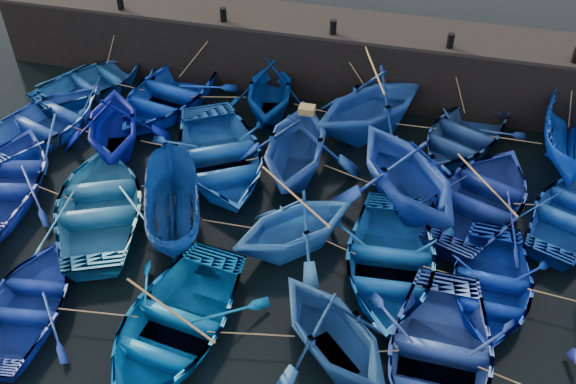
% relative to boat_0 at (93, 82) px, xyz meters
% --- Properties ---
extents(ground, '(120.00, 120.00, 0.00)m').
position_rel_boat_0_xyz_m(ground, '(8.69, -7.77, -0.48)').
color(ground, black).
rests_on(ground, ground).
extents(quay_wall, '(26.00, 2.50, 2.50)m').
position_rel_boat_0_xyz_m(quay_wall, '(8.69, 2.73, 0.77)').
color(quay_wall, black).
rests_on(quay_wall, ground).
extents(quay_top, '(26.00, 2.50, 0.12)m').
position_rel_boat_0_xyz_m(quay_top, '(8.69, 2.73, 2.08)').
color(quay_top, black).
rests_on(quay_top, quay_wall).
extents(bollard_0, '(0.24, 0.24, 0.50)m').
position_rel_boat_0_xyz_m(bollard_0, '(0.69, 1.83, 2.39)').
color(bollard_0, black).
rests_on(bollard_0, quay_top).
extents(bollard_1, '(0.24, 0.24, 0.50)m').
position_rel_boat_0_xyz_m(bollard_1, '(4.69, 1.83, 2.39)').
color(bollard_1, black).
rests_on(bollard_1, quay_top).
extents(bollard_2, '(0.24, 0.24, 0.50)m').
position_rel_boat_0_xyz_m(bollard_2, '(8.69, 1.83, 2.39)').
color(bollard_2, black).
rests_on(bollard_2, quay_top).
extents(bollard_3, '(0.24, 0.24, 0.50)m').
position_rel_boat_0_xyz_m(bollard_3, '(12.69, 1.83, 2.39)').
color(bollard_3, black).
rests_on(bollard_3, quay_top).
extents(bollard_4, '(0.24, 0.24, 0.50)m').
position_rel_boat_0_xyz_m(bollard_4, '(16.69, 1.83, 2.39)').
color(bollard_4, black).
rests_on(bollard_4, quay_top).
extents(boat_0, '(5.30, 5.68, 0.96)m').
position_rel_boat_0_xyz_m(boat_0, '(0.00, 0.00, 0.00)').
color(boat_0, '#134B8B').
rests_on(boat_0, ground).
extents(boat_1, '(4.88, 6.10, 1.13)m').
position_rel_boat_0_xyz_m(boat_1, '(3.06, -0.17, 0.09)').
color(boat_1, '#0A39C8').
rests_on(boat_1, ground).
extents(boat_2, '(4.04, 4.48, 2.08)m').
position_rel_boat_0_xyz_m(boat_2, '(6.80, 0.28, 0.56)').
color(boat_2, navy).
rests_on(boat_2, ground).
extents(boat_3, '(6.16, 6.24, 2.49)m').
position_rel_boat_0_xyz_m(boat_3, '(10.44, -0.07, 0.77)').
color(boat_3, '#1A4CAA').
rests_on(boat_3, ground).
extents(boat_4, '(4.95, 5.62, 0.97)m').
position_rel_boat_0_xyz_m(boat_4, '(13.60, -0.02, 0.00)').
color(boat_4, navy).
rests_on(boat_4, ground).
extents(boat_5, '(2.56, 5.50, 2.05)m').
position_rel_boat_0_xyz_m(boat_5, '(17.04, -0.03, 0.55)').
color(boat_5, '#083CBF').
rests_on(boat_5, ground).
extents(boat_6, '(5.17, 6.07, 1.07)m').
position_rel_boat_0_xyz_m(boat_6, '(-0.33, -2.89, 0.05)').
color(boat_6, '#1E47AB').
rests_on(boat_6, ground).
extents(boat_7, '(4.93, 5.22, 2.18)m').
position_rel_boat_0_xyz_m(boat_7, '(2.43, -3.09, 0.61)').
color(boat_7, '#03108C').
rests_on(boat_7, ground).
extents(boat_8, '(6.27, 6.88, 1.17)m').
position_rel_boat_0_xyz_m(boat_8, '(6.10, -3.24, 0.10)').
color(boat_8, '#1554B4').
rests_on(boat_8, ground).
extents(boat_9, '(4.20, 4.80, 2.42)m').
position_rel_boat_0_xyz_m(boat_9, '(8.54, -2.87, 0.73)').
color(boat_9, navy).
rests_on(boat_9, ground).
extents(boat_10, '(6.31, 6.46, 2.58)m').
position_rel_boat_0_xyz_m(boat_10, '(12.03, -3.44, 0.81)').
color(boat_10, '#1539A1').
rests_on(boat_10, ground).
extents(boat_11, '(5.40, 6.28, 1.10)m').
position_rel_boat_0_xyz_m(boat_11, '(14.29, -3.29, 0.07)').
color(boat_11, navy).
rests_on(boat_11, ground).
extents(boat_12, '(4.66, 5.39, 0.94)m').
position_rel_boat_0_xyz_m(boat_12, '(16.90, -3.16, -0.01)').
color(boat_12, '#1349B2').
rests_on(boat_12, ground).
extents(boat_13, '(4.65, 5.74, 1.05)m').
position_rel_boat_0_xyz_m(boat_13, '(0.13, -5.94, 0.05)').
color(boat_13, navy).
rests_on(boat_13, ground).
extents(boat_14, '(5.69, 6.49, 1.12)m').
position_rel_boat_0_xyz_m(boat_14, '(3.48, -6.29, 0.08)').
color(boat_14, '#2A75B7').
rests_on(boat_14, ground).
extents(boat_15, '(3.07, 4.50, 1.63)m').
position_rel_boat_0_xyz_m(boat_15, '(5.68, -6.17, 0.33)').
color(boat_15, navy).
rests_on(boat_15, ground).
extents(boat_16, '(4.96, 4.95, 1.98)m').
position_rel_boat_0_xyz_m(boat_16, '(9.27, -6.13, 0.51)').
color(boat_16, blue).
rests_on(boat_16, ground).
extents(boat_17, '(4.10, 5.45, 1.07)m').
position_rel_boat_0_xyz_m(boat_17, '(11.93, -6.43, 0.06)').
color(boat_17, '#0D50A5').
rests_on(boat_17, ground).
extents(boat_18, '(3.31, 4.52, 0.91)m').
position_rel_boat_0_xyz_m(boat_18, '(14.59, -6.56, -0.02)').
color(boat_18, '#092DAA').
rests_on(boat_18, ground).
extents(boat_21, '(3.62, 4.63, 0.88)m').
position_rel_boat_0_xyz_m(boat_21, '(3.32, -10.05, -0.04)').
color(boat_21, navy).
rests_on(boat_21, ground).
extents(boat_22, '(4.40, 5.67, 1.08)m').
position_rel_boat_0_xyz_m(boat_22, '(7.12, -9.81, 0.06)').
color(boat_22, '#0464BA').
rests_on(boat_22, ground).
extents(boat_23, '(5.12, 5.10, 2.04)m').
position_rel_boat_0_xyz_m(boat_23, '(10.98, -9.42, 0.54)').
color(boat_23, navy).
rests_on(boat_23, ground).
extents(boat_24, '(3.81, 5.27, 1.08)m').
position_rel_boat_0_xyz_m(boat_24, '(13.42, -9.23, 0.06)').
color(boat_24, '#244391').
rests_on(boat_24, ground).
extents(wooden_crate, '(0.46, 0.36, 0.22)m').
position_rel_boat_0_xyz_m(wooden_crate, '(8.84, -2.87, 2.05)').
color(wooden_crate, olive).
rests_on(wooden_crate, boat_9).
extents(mooring_ropes, '(17.38, 11.82, 2.10)m').
position_rel_boat_0_xyz_m(mooring_ropes, '(8.71, -2.83, 0.41)').
color(mooring_ropes, tan).
rests_on(mooring_ropes, ground).
extents(loose_oars, '(9.43, 11.82, 1.47)m').
position_rel_boat_0_xyz_m(loose_oars, '(10.28, -4.82, 1.21)').
color(loose_oars, '#99724C').
rests_on(loose_oars, ground).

